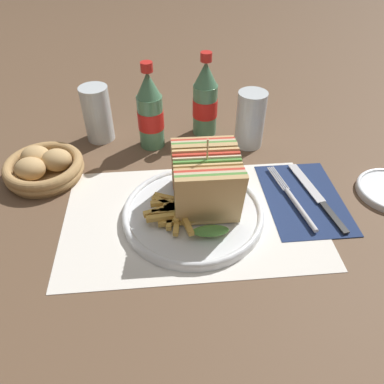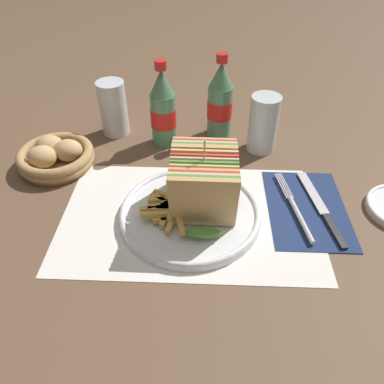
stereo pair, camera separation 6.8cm
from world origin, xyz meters
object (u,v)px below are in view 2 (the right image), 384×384
(fork, at_px, (298,212))
(knife, at_px, (322,208))
(club_sandwich, at_px, (202,184))
(coke_bottle_far, at_px, (221,102))
(glass_near, at_px, (264,127))
(glass_far, at_px, (114,108))
(plate_main, at_px, (192,211))
(bread_basket, at_px, (56,156))
(coke_bottle_near, at_px, (164,110))

(fork, bearing_deg, knife, 8.36)
(club_sandwich, distance_m, coke_bottle_far, 0.29)
(glass_near, distance_m, glass_far, 0.35)
(plate_main, height_order, coke_bottle_far, coke_bottle_far)
(fork, bearing_deg, plate_main, 172.72)
(glass_far, bearing_deg, club_sandwich, -53.15)
(fork, relative_size, glass_near, 1.50)
(plate_main, relative_size, bread_basket, 1.61)
(bread_basket, bearing_deg, coke_bottle_far, 22.26)
(knife, bearing_deg, coke_bottle_near, 134.97)
(plate_main, height_order, knife, plate_main)
(knife, height_order, bread_basket, bread_basket)
(fork, distance_m, glass_near, 0.23)
(club_sandwich, relative_size, coke_bottle_far, 0.88)
(club_sandwich, bearing_deg, fork, 1.57)
(glass_near, distance_m, bread_basket, 0.45)
(club_sandwich, xyz_separation_m, fork, (0.18, 0.00, -0.06))
(plate_main, relative_size, coke_bottle_far, 1.32)
(plate_main, xyz_separation_m, fork, (0.20, 0.01, -0.00))
(plate_main, distance_m, club_sandwich, 0.07)
(bread_basket, bearing_deg, glass_near, 10.46)
(bread_basket, bearing_deg, knife, -12.77)
(knife, distance_m, coke_bottle_far, 0.33)
(coke_bottle_far, xyz_separation_m, glass_far, (-0.25, -0.00, -0.02))
(coke_bottle_near, distance_m, glass_far, 0.13)
(plate_main, height_order, glass_far, glass_far)
(glass_near, relative_size, bread_basket, 0.80)
(knife, distance_m, coke_bottle_near, 0.39)
(club_sandwich, height_order, coke_bottle_far, coke_bottle_far)
(club_sandwich, bearing_deg, glass_far, 126.85)
(club_sandwich, xyz_separation_m, coke_bottle_far, (0.04, 0.29, 0.01))
(coke_bottle_far, distance_m, bread_basket, 0.38)
(glass_far, distance_m, bread_basket, 0.18)
(coke_bottle_near, height_order, bread_basket, coke_bottle_near)
(knife, distance_m, bread_basket, 0.55)
(fork, bearing_deg, bread_basket, 154.37)
(bread_basket, bearing_deg, club_sandwich, -24.50)
(knife, height_order, glass_near, glass_near)
(coke_bottle_far, bearing_deg, fork, -63.44)
(knife, xyz_separation_m, bread_basket, (-0.54, 0.12, 0.02))
(plate_main, height_order, coke_bottle_near, coke_bottle_near)
(glass_far, bearing_deg, plate_main, -56.03)
(club_sandwich, bearing_deg, plate_main, -167.42)
(fork, distance_m, knife, 0.05)
(coke_bottle_far, xyz_separation_m, glass_near, (0.09, -0.06, -0.03))
(glass_near, bearing_deg, bread_basket, -169.54)
(fork, xyz_separation_m, coke_bottle_far, (-0.14, 0.28, 0.08))
(plate_main, height_order, bread_basket, bread_basket)
(plate_main, height_order, fork, plate_main)
(club_sandwich, bearing_deg, coke_bottle_far, 82.72)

